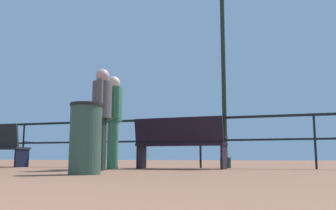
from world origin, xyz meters
TOP-DOWN VIEW (x-y plane):
  - pier_railing at (0.00, 7.22)m, footprint 18.16×0.05m
  - bench_near_left at (-0.25, 6.49)m, footprint 1.81×0.69m
  - lamppost_center at (0.49, 7.41)m, footprint 0.31×0.31m
  - person_by_bench at (-1.29, 5.25)m, footprint 0.34×0.54m
  - person_at_railing at (-1.42, 5.94)m, footprint 0.43×0.45m
  - trash_bin at (-0.76, 3.84)m, footprint 0.43×0.43m

SIDE VIEW (x-z plane):
  - trash_bin at x=-0.76m, z-range 0.00..0.93m
  - bench_near_left at x=-0.25m, z-range 0.06..1.05m
  - pier_railing at x=0.00m, z-range 0.26..1.33m
  - person_by_bench at x=-1.29m, z-range 0.13..1.90m
  - person_at_railing at x=-1.42m, z-range 0.13..1.92m
  - lamppost_center at x=0.49m, z-range 0.44..4.68m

